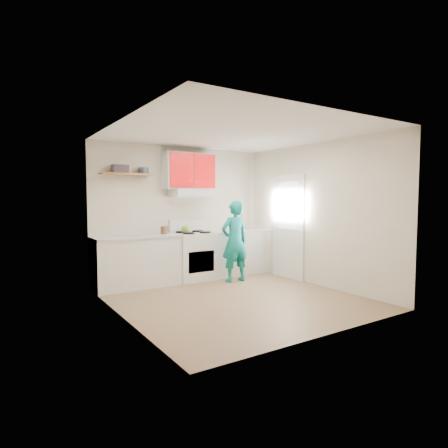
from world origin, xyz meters
TOP-DOWN VIEW (x-y plane):
  - floor at (0.00, 0.00)m, footprint 3.80×3.80m
  - ceiling at (0.00, 0.00)m, footprint 3.60×3.80m
  - back_wall at (0.00, 1.90)m, footprint 3.60×0.04m
  - front_wall at (0.00, -1.90)m, footprint 3.60×0.04m
  - left_wall at (-1.80, 0.00)m, footprint 0.04×3.80m
  - right_wall at (1.80, 0.00)m, footprint 0.04×3.80m
  - door at (1.78, 0.70)m, footprint 0.05×0.85m
  - door_glass at (1.75, 0.70)m, footprint 0.01×0.55m
  - counter_left at (-1.04, 1.60)m, footprint 1.52×0.60m
  - counter_right at (1.14, 1.60)m, footprint 1.32×0.60m
  - stove at (0.10, 1.57)m, footprint 0.76×0.65m
  - range_hood at (0.10, 1.68)m, footprint 0.76×0.44m
  - upper_cabinets at (0.10, 1.73)m, footprint 1.02×0.33m
  - shelf at (-1.15, 1.75)m, footprint 0.90×0.30m
  - books at (-1.25, 1.77)m, footprint 0.28×0.20m
  - tin at (-0.82, 1.76)m, footprint 0.22×0.22m
  - kettle at (-0.03, 1.63)m, footprint 0.22×0.22m
  - crock at (-0.46, 1.68)m, footprint 0.14×0.14m
  - cutting_board at (0.87, 1.60)m, footprint 0.31×0.23m
  - silicone_mat at (1.36, 1.55)m, footprint 0.29×0.25m
  - person at (0.68, 1.00)m, footprint 0.58×0.40m

SIDE VIEW (x-z plane):
  - floor at x=0.00m, z-range 0.00..0.00m
  - counter_left at x=-1.04m, z-range 0.00..0.90m
  - counter_right at x=1.14m, z-range 0.00..0.90m
  - stove at x=0.10m, z-range 0.00..0.92m
  - person at x=0.68m, z-range 0.00..1.55m
  - silicone_mat at x=1.36m, z-range 0.90..0.91m
  - cutting_board at x=0.87m, z-range 0.90..0.92m
  - crock at x=-0.46m, z-range 0.90..1.06m
  - kettle at x=-0.03m, z-range 0.92..1.07m
  - door at x=1.78m, z-range 0.00..2.05m
  - back_wall at x=0.00m, z-range 0.00..2.60m
  - front_wall at x=0.00m, z-range 0.00..2.60m
  - left_wall at x=-1.80m, z-range 0.00..2.60m
  - right_wall at x=1.80m, z-range 0.00..2.60m
  - door_glass at x=1.75m, z-range 0.98..1.92m
  - range_hood at x=0.10m, z-range 1.62..1.77m
  - shelf at x=-1.15m, z-range 2.00..2.04m
  - tin at x=-0.82m, z-range 2.04..2.15m
  - books at x=-1.25m, z-range 2.04..2.18m
  - upper_cabinets at x=0.10m, z-range 1.77..2.47m
  - ceiling at x=0.00m, z-range 2.58..2.62m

